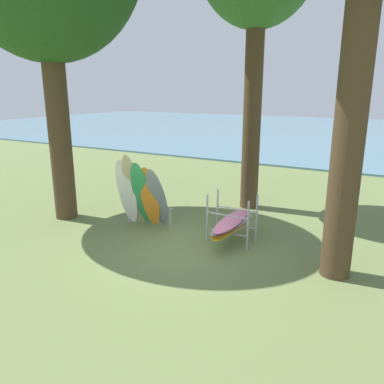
# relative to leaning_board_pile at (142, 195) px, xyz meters

# --- Properties ---
(ground_plane) EXTENTS (80.00, 80.00, 0.00)m
(ground_plane) POSITION_rel_leaning_board_pile_xyz_m (1.69, -0.84, -0.98)
(ground_plane) COLOR olive
(lake_water) EXTENTS (80.00, 36.00, 0.10)m
(lake_water) POSITION_rel_leaning_board_pile_xyz_m (1.69, 28.44, -0.93)
(lake_water) COLOR slate
(lake_water) RESTS_ON ground
(leaning_board_pile) EXTENTS (1.52, 1.17, 2.17)m
(leaning_board_pile) POSITION_rel_leaning_board_pile_xyz_m (0.00, 0.00, 0.00)
(leaning_board_pile) COLOR white
(leaning_board_pile) RESTS_ON ground
(board_storage_rack) EXTENTS (1.15, 2.13, 1.25)m
(board_storage_rack) POSITION_rel_leaning_board_pile_xyz_m (2.61, 0.30, -0.48)
(board_storage_rack) COLOR #9EA0A5
(board_storage_rack) RESTS_ON ground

